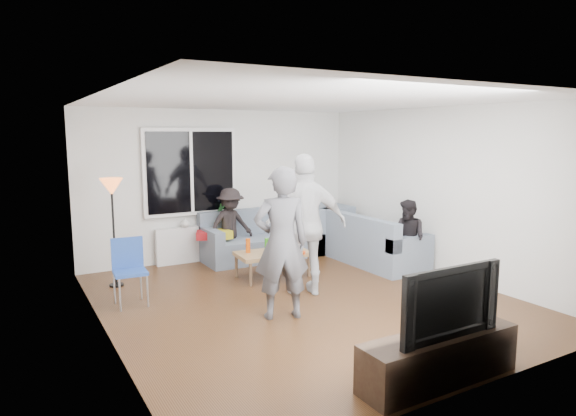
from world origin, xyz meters
TOP-DOWN VIEW (x-y plane):
  - floor at (0.00, 0.00)m, footprint 5.00×5.50m
  - ceiling at (0.00, 0.00)m, footprint 5.00×5.50m
  - wall_back at (0.00, 2.77)m, footprint 5.00×0.04m
  - wall_front at (0.00, -2.77)m, footprint 5.00×0.04m
  - wall_left at (-2.52, 0.00)m, footprint 0.04×5.50m
  - wall_right at (2.52, 0.00)m, footprint 0.04×5.50m
  - window_frame at (-0.60, 2.69)m, footprint 1.62×0.06m
  - window_glass at (-0.60, 2.65)m, footprint 1.50×0.02m
  - window_mullion at (-0.60, 2.64)m, footprint 0.05×0.03m
  - radiator at (-0.60, 2.65)m, footprint 1.30×0.12m
  - potted_plant at (-0.11, 2.62)m, footprint 0.22×0.18m
  - vase at (-0.75, 2.62)m, footprint 0.18×0.18m
  - sofa_back_section at (0.63, 2.27)m, footprint 2.30×0.85m
  - sofa_right_section at (2.02, 1.06)m, footprint 2.00×0.85m
  - sofa_corner at (1.85, 2.27)m, footprint 0.85×0.85m
  - cushion_yellow at (-0.30, 2.25)m, footprint 0.43×0.38m
  - cushion_red at (-0.46, 2.33)m, footprint 0.45×0.42m
  - coffee_table at (0.14, 1.13)m, footprint 1.14×0.69m
  - pitcher at (0.18, 1.12)m, footprint 0.17×0.17m
  - side_chair at (-2.05, 0.91)m, footprint 0.43×0.43m
  - floor_lamp at (-2.05, 1.86)m, footprint 0.32×0.32m
  - player_left at (-0.57, -0.42)m, footprint 0.76×0.61m
  - player_right at (0.15, 0.19)m, footprint 1.22×0.80m
  - spectator_right at (2.02, 0.19)m, footprint 0.49×0.61m
  - spectator_back at (-0.05, 2.30)m, footprint 0.88×0.58m
  - tv_console at (-0.13, -2.50)m, footprint 1.60×0.40m
  - television at (-0.13, -2.50)m, footprint 1.11×0.15m
  - bottle_d at (0.31, 1.05)m, footprint 0.07×0.07m
  - bottle_a at (-0.21, 1.27)m, footprint 0.07×0.07m
  - bottle_b at (-0.02, 1.02)m, footprint 0.08×0.08m
  - bottle_c at (0.18, 1.24)m, footprint 0.07×0.07m

SIDE VIEW (x-z plane):
  - floor at x=0.00m, z-range -0.04..0.00m
  - coffee_table at x=0.14m, z-range 0.00..0.40m
  - tv_console at x=-0.13m, z-range 0.00..0.44m
  - radiator at x=-0.60m, z-range 0.00..0.62m
  - sofa_back_section at x=0.63m, z-range 0.00..0.85m
  - sofa_right_section at x=2.02m, z-range 0.00..0.85m
  - sofa_corner at x=1.85m, z-range 0.00..0.85m
  - side_chair at x=-2.05m, z-range 0.00..0.86m
  - pitcher at x=0.18m, z-range 0.40..0.57m
  - bottle_a at x=-0.21m, z-range 0.40..0.62m
  - cushion_yellow at x=-0.30m, z-range 0.44..0.58m
  - cushion_red at x=-0.46m, z-range 0.45..0.57m
  - bottle_c at x=0.18m, z-range 0.40..0.63m
  - bottle_d at x=0.31m, z-range 0.40..0.63m
  - bottle_b at x=-0.02m, z-range 0.40..0.65m
  - spectator_right at x=2.02m, z-range 0.00..1.18m
  - spectator_back at x=-0.05m, z-range 0.00..1.28m
  - vase at x=-0.75m, z-range 0.62..0.78m
  - television at x=-0.13m, z-range 0.44..1.08m
  - floor_lamp at x=-2.05m, z-range 0.00..1.56m
  - potted_plant at x=-0.11m, z-range 0.62..1.02m
  - player_left at x=-0.57m, z-range 0.00..1.82m
  - player_right at x=0.15m, z-range 0.00..1.93m
  - wall_back at x=0.00m, z-range 0.00..2.60m
  - wall_front at x=0.00m, z-range 0.00..2.60m
  - wall_left at x=-2.52m, z-range 0.00..2.60m
  - wall_right at x=2.52m, z-range 0.00..2.60m
  - window_frame at x=-0.60m, z-range 0.81..2.29m
  - window_glass at x=-0.60m, z-range 0.88..2.23m
  - window_mullion at x=-0.60m, z-range 0.88..2.23m
  - ceiling at x=0.00m, z-range 2.60..2.64m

